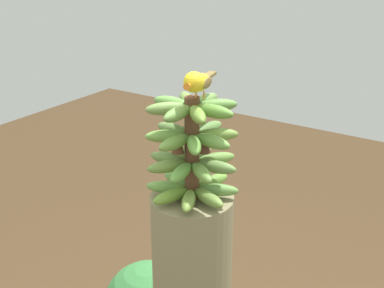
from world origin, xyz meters
The scene contains 2 objects.
banana_bunch centered at (0.00, 0.00, 1.37)m, with size 0.26×0.26×0.30m.
perched_bird centered at (0.02, 0.03, 1.57)m, with size 0.19×0.07×0.08m.
Camera 1 is at (1.08, 0.71, 1.91)m, focal length 47.12 mm.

